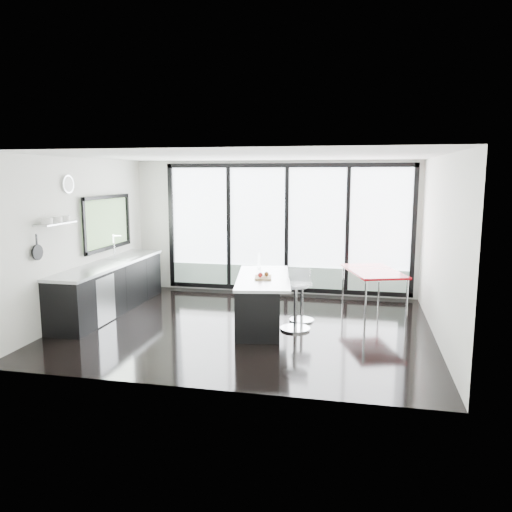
% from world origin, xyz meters
% --- Properties ---
extents(floor, '(6.00, 5.00, 0.00)m').
position_xyz_m(floor, '(0.00, 0.00, 0.00)').
color(floor, black).
rests_on(floor, ground).
extents(ceiling, '(6.00, 5.00, 0.00)m').
position_xyz_m(ceiling, '(0.00, 0.00, 2.80)').
color(ceiling, white).
rests_on(ceiling, wall_back).
extents(wall_back, '(6.00, 0.09, 2.80)m').
position_xyz_m(wall_back, '(0.27, 2.47, 1.27)').
color(wall_back, silver).
rests_on(wall_back, ground).
extents(wall_front, '(6.00, 0.00, 2.80)m').
position_xyz_m(wall_front, '(0.00, -2.50, 1.40)').
color(wall_front, silver).
rests_on(wall_front, ground).
extents(wall_left, '(0.26, 5.00, 2.80)m').
position_xyz_m(wall_left, '(-2.97, 0.27, 1.56)').
color(wall_left, silver).
rests_on(wall_left, ground).
extents(wall_right, '(0.00, 5.00, 2.80)m').
position_xyz_m(wall_right, '(3.00, 0.00, 1.40)').
color(wall_right, silver).
rests_on(wall_right, ground).
extents(counter_cabinets, '(0.69, 3.24, 1.36)m').
position_xyz_m(counter_cabinets, '(-2.67, 0.40, 0.46)').
color(counter_cabinets, black).
rests_on(counter_cabinets, floor).
extents(island, '(1.19, 2.15, 1.08)m').
position_xyz_m(island, '(0.19, 0.15, 0.42)').
color(island, black).
rests_on(island, floor).
extents(bar_stool_near, '(0.56, 0.56, 0.78)m').
position_xyz_m(bar_stool_near, '(0.82, 0.00, 0.39)').
color(bar_stool_near, silver).
rests_on(bar_stool_near, floor).
extents(bar_stool_far, '(0.48, 0.48, 0.68)m').
position_xyz_m(bar_stool_far, '(0.86, 0.52, 0.34)').
color(bar_stool_far, silver).
rests_on(bar_stool_far, floor).
extents(red_table, '(1.25, 1.65, 0.78)m').
position_xyz_m(red_table, '(2.07, 1.38, 0.39)').
color(red_table, '#930007').
rests_on(red_table, floor).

